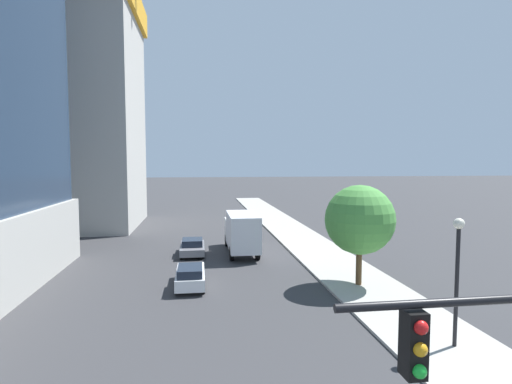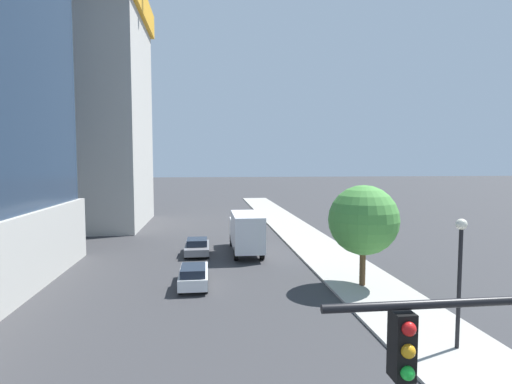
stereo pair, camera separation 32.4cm
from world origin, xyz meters
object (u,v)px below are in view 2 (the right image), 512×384
at_px(street_lamp, 460,263).
at_px(car_gray, 197,247).
at_px(construction_building, 74,98).
at_px(car_white, 194,275).
at_px(box_truck, 246,231).
at_px(street_tree, 363,220).

distance_m(street_lamp, car_gray, 21.59).
bearing_deg(construction_building, car_gray, -49.48).
relative_size(car_white, box_truck, 0.55).
bearing_deg(construction_building, street_tree, -47.52).
distance_m(car_white, box_truck, 9.46).
relative_size(car_gray, box_truck, 0.55).
bearing_deg(car_white, street_tree, -7.69).
bearing_deg(car_gray, car_white, -90.00).
xyz_separation_m(street_lamp, car_gray, (-10.81, 18.45, -2.97)).
height_order(car_white, box_truck, box_truck).
xyz_separation_m(construction_building, street_lamp, (25.31, -35.41, -11.48)).
bearing_deg(street_tree, car_gray, 135.54).
height_order(construction_building, street_lamp, construction_building).
xyz_separation_m(street_lamp, street_tree, (-0.62, 8.44, 0.50)).
height_order(street_lamp, box_truck, street_lamp).
relative_size(construction_building, street_lamp, 7.18).
relative_size(street_lamp, car_white, 1.23).
xyz_separation_m(construction_building, box_truck, (18.54, -17.13, -13.21)).
relative_size(street_lamp, car_gray, 1.24).
xyz_separation_m(street_tree, car_white, (-10.19, 1.38, -3.41)).
distance_m(construction_building, street_lamp, 45.01).
distance_m(car_gray, box_truck, 4.24).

